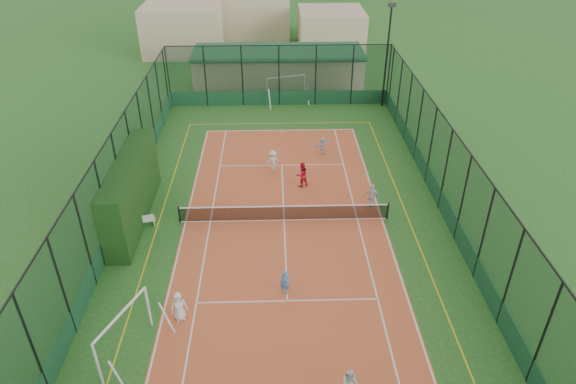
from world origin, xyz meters
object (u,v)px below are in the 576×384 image
coach (302,175)px  child_far_back (323,146)px  child_far_left (273,160)px  child_far_right (372,196)px  child_near_right (350,383)px  futsal_goal_far (286,90)px  child_near_left (179,306)px  futsal_goal_near (125,334)px  floodlight_ne (387,57)px  clubhouse (278,67)px  child_near_mid (285,282)px  white_bench (141,221)px

coach → child_far_back: bearing=-136.8°
child_far_left → child_far_right: (5.67, -4.58, 0.05)m
child_far_left → child_far_back: child_far_left is taller
child_near_right → coach: (-0.95, 15.09, 0.15)m
futsal_goal_far → child_near_left: bearing=-116.9°
futsal_goal_near → child_far_left: bearing=1.8°
floodlight_ne → clubhouse: bearing=147.9°
child_far_left → coach: coach is taller
floodlight_ne → child_near_mid: 24.35m
child_near_mid → child_far_left: (-0.49, 11.65, 0.06)m
clubhouse → child_far_back: clubhouse is taller
white_bench → futsal_goal_far: futsal_goal_far is taller
futsal_goal_near → child_near_mid: (6.41, 3.28, -0.42)m
white_bench → child_far_right: bearing=-8.1°
child_near_mid → child_far_left: child_far_left is taller
white_bench → futsal_goal_near: futsal_goal_near is taller
child_near_left → child_far_back: size_ratio=1.09×
child_far_back → child_near_left: bearing=44.3°
child_near_left → child_far_back: child_near_left is taller
child_near_right → clubhouse: bearing=113.9°
child_far_left → child_near_left: bearing=51.1°
white_bench → clubhouse: bearing=55.6°
clubhouse → futsal_goal_near: clubhouse is taller
futsal_goal_far → coach: size_ratio=2.12×
floodlight_ne → futsal_goal_near: size_ratio=2.49×
child_far_back → coach: (-1.66, -4.20, 0.15)m
clubhouse → white_bench: (-7.80, -22.39, -1.16)m
white_bench → child_far_back: bearing=22.7°
futsal_goal_far → child_far_right: 17.00m
child_far_right → coach: size_ratio=0.92×
floodlight_ne → clubhouse: size_ratio=0.54×
floodlight_ne → futsal_goal_near: 30.01m
futsal_goal_near → futsal_goal_far: size_ratio=0.96×
child_near_left → child_far_right: child_far_right is taller
child_near_left → child_near_mid: (4.59, 1.48, -0.09)m
coach → white_bench: bearing=-0.9°
futsal_goal_far → child_near_right: futsal_goal_far is taller
child_far_right → clubhouse: bearing=-58.1°
floodlight_ne → coach: 15.27m
white_bench → child_far_left: 9.49m
floodlight_ne → white_bench: 23.90m
futsal_goal_near → coach: futsal_goal_near is taller
coach → futsal_goal_far: bearing=-112.8°
clubhouse → child_far_right: clubhouse is taller
white_bench → futsal_goal_far: (8.37, 17.98, 0.69)m
white_bench → child_near_left: size_ratio=1.02×
clubhouse → child_far_left: clubhouse is taller
white_bench → child_far_right: 12.99m
child_near_left → clubhouse: bearing=61.0°
child_far_back → coach: bearing=49.1°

